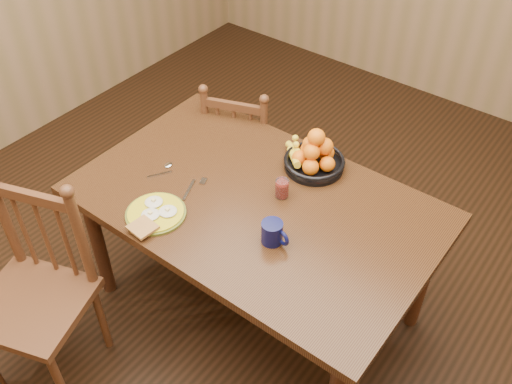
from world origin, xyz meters
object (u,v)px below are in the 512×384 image
Objects in this scene: chair_near at (36,294)px; fruit_bowl at (314,156)px; dining_table at (256,214)px; breakfast_plate at (155,213)px; coffee_mug at (273,233)px; chair_far at (243,149)px.

fruit_bowl is (0.64, 1.18, 0.33)m from chair_near.
dining_table is 0.46m from breakfast_plate.
chair_near is at bearing -118.33° from fruit_bowl.
chair_near reaches higher than dining_table.
coffee_mug is at bearing 22.35° from chair_near.
fruit_bowl is at bearing 62.48° from breakfast_plate.
fruit_bowl reaches higher than chair_far.
breakfast_plate is 0.90× the size of fruit_bowl.
chair_far is at bearing 133.09° from dining_table.
chair_far is at bearing 69.90° from chair_near.
chair_far is 2.75× the size of fruit_bowl.
breakfast_plate is 0.78m from fruit_bowl.
dining_table is 0.82m from chair_far.
fruit_bowl reaches higher than dining_table.
dining_table is at bearing 142.95° from coffee_mug.
fruit_bowl is (0.36, 0.69, 0.05)m from breakfast_plate.
chair_near is 0.63m from breakfast_plate.
dining_table is 0.39m from fruit_bowl.
chair_near is 7.54× the size of coffee_mug.
chair_far is at bearing 135.53° from coffee_mug.
breakfast_plate is at bearing -159.35° from coffee_mug.
dining_table is at bearing 36.89° from chair_near.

